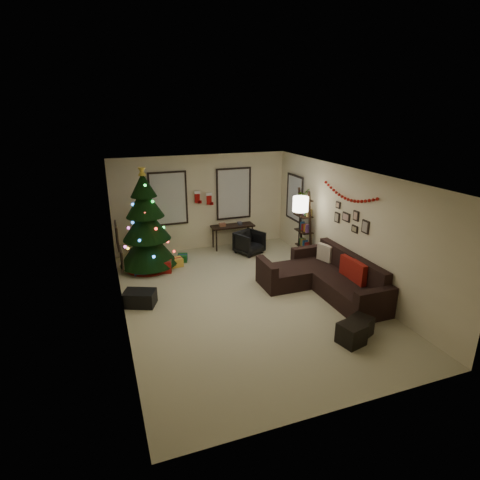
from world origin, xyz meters
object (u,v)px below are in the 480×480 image
(bookshelf, at_px, (304,226))
(sofa, at_px, (325,279))
(christmas_tree, at_px, (146,227))
(desk, at_px, (233,228))
(desk_chair, at_px, (249,243))

(bookshelf, bearing_deg, sofa, -104.04)
(christmas_tree, xyz_separation_m, desk, (2.54, 0.76, -0.52))
(christmas_tree, height_order, sofa, christmas_tree)
(sofa, bearing_deg, desk_chair, 104.74)
(christmas_tree, bearing_deg, desk_chair, 2.18)
(desk, bearing_deg, christmas_tree, -163.37)
(desk_chair, height_order, bookshelf, bookshelf)
(christmas_tree, relative_size, desk, 2.15)
(desk, distance_m, desk_chair, 0.76)
(christmas_tree, xyz_separation_m, desk_chair, (2.81, 0.11, -0.79))
(desk_chair, bearing_deg, bookshelf, -62.75)
(desk, height_order, bookshelf, bookshelf)
(sofa, bearing_deg, christmas_tree, 142.88)
(christmas_tree, distance_m, desk_chair, 2.92)
(bookshelf, bearing_deg, christmas_tree, 168.34)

